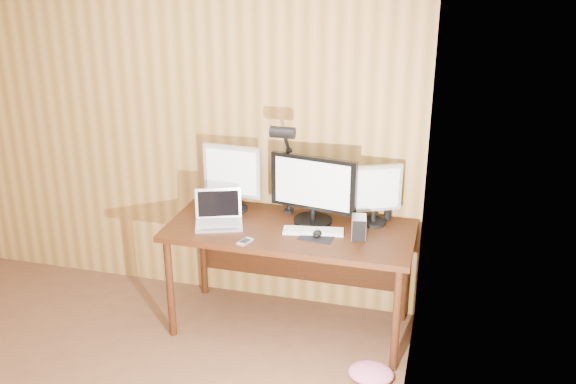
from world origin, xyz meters
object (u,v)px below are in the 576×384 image
at_px(mouse, 317,233).
at_px(phone, 245,242).
at_px(speaker, 387,212).
at_px(desk, 293,240).
at_px(monitor_right, 375,193).
at_px(hard_drive, 359,227).
at_px(laptop, 219,216).
at_px(keyboard, 313,231).
at_px(monitor_left, 233,176).
at_px(desk_lamp, 286,157).
at_px(monitor_center, 313,189).

height_order(mouse, phone, mouse).
bearing_deg(speaker, desk, -159.97).
xyz_separation_m(monitor_right, hard_drive, (-0.06, -0.24, -0.15)).
height_order(desk, laptop, laptop).
bearing_deg(laptop, keyboard, -18.59).
xyz_separation_m(desk, monitor_right, (0.51, 0.14, 0.34)).
xyz_separation_m(monitor_left, speaker, (1.05, 0.10, -0.19)).
xyz_separation_m(monitor_right, desk_lamp, (-0.58, -0.05, 0.21)).
bearing_deg(monitor_left, laptop, -90.89).
xyz_separation_m(monitor_center, monitor_left, (-0.57, 0.06, 0.01)).
relative_size(monitor_left, laptop, 1.26).
bearing_deg(mouse, keyboard, 139.00).
distance_m(desk, phone, 0.43).
height_order(monitor_left, monitor_right, monitor_left).
xyz_separation_m(desk, desk_lamp, (-0.07, 0.09, 0.55)).
bearing_deg(phone, monitor_right, 53.61).
bearing_deg(mouse, speaker, 57.58).
xyz_separation_m(monitor_right, speaker, (0.08, 0.08, -0.16)).
xyz_separation_m(mouse, phone, (-0.41, -0.20, -0.01)).
bearing_deg(monitor_center, monitor_left, -176.92).
relative_size(monitor_center, hard_drive, 4.11).
bearing_deg(mouse, monitor_right, 57.30).
relative_size(keyboard, mouse, 3.95).
bearing_deg(speaker, monitor_right, -135.89).
height_order(monitor_left, laptop, monitor_left).
xyz_separation_m(hard_drive, phone, (-0.67, -0.25, -0.06)).
relative_size(desk, monitor_center, 2.75).
height_order(keyboard, phone, keyboard).
relative_size(hard_drive, phone, 1.19).
xyz_separation_m(monitor_right, laptop, (-0.98, -0.26, -0.16)).
distance_m(monitor_left, laptop, 0.31).
bearing_deg(phone, hard_drive, 40.22).
height_order(monitor_center, desk_lamp, desk_lamp).
xyz_separation_m(monitor_right, mouse, (-0.31, -0.29, -0.19)).
distance_m(monitor_right, desk_lamp, 0.62).
relative_size(monitor_center, monitor_left, 1.26).
distance_m(monitor_right, speaker, 0.20).
bearing_deg(hard_drive, monitor_center, 144.76).
distance_m(laptop, hard_drive, 0.92).
bearing_deg(desk, monitor_right, 14.95).
height_order(laptop, phone, laptop).
distance_m(desk, monitor_center, 0.38).
relative_size(monitor_right, phone, 3.39).
height_order(monitor_right, mouse, monitor_right).
xyz_separation_m(monitor_center, desk_lamp, (-0.19, 0.03, 0.19)).
bearing_deg(monitor_right, phone, -171.00).
relative_size(mouse, speaker, 0.92).
distance_m(desk, keyboard, 0.23).
relative_size(monitor_right, desk_lamp, 0.58).
height_order(laptop, hard_drive, laptop).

